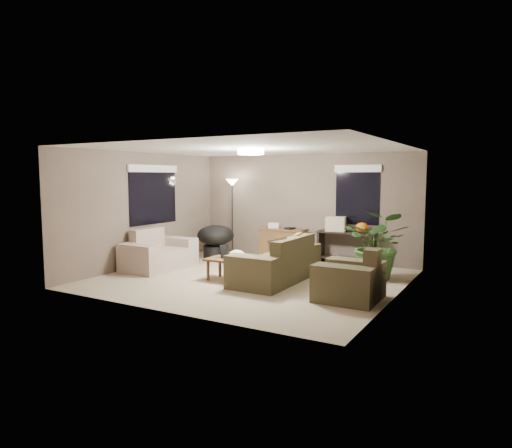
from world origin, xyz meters
The scene contains 20 objects.
room_shell centered at (0.00, 0.00, 1.25)m, with size 5.50×5.50×5.50m.
main_sofa centered at (0.53, 0.14, 0.29)m, with size 0.95×2.20×0.85m.
throw_pillows centered at (0.78, 0.14, 0.65)m, with size 0.33×1.39×0.47m.
loveseat centered at (-2.25, -0.12, 0.30)m, with size 0.90×1.60×0.85m.
armchair centered at (2.15, -0.51, 0.30)m, with size 0.95×1.00×0.85m.
coffee_table centered at (-0.22, -0.33, 0.36)m, with size 1.00×0.55×0.42m.
laptop centered at (-0.38, -0.23, 0.48)m, with size 0.38×0.31×0.24m.
plastic_bag centered at (-0.02, -0.48, 0.53)m, with size 0.30×0.27×0.21m, color white.
desk centered at (-0.36, 2.11, 0.38)m, with size 1.10×0.50×0.75m.
desk_papers centered at (-0.51, 2.10, 0.80)m, with size 0.71×0.31×0.12m.
console_table centered at (1.14, 2.25, 0.44)m, with size 1.30×0.40×0.75m.
pumpkin centered at (1.49, 2.25, 0.86)m, with size 0.28×0.28×0.23m, color orange.
cardboard_box centered at (0.89, 2.25, 0.91)m, with size 0.43×0.32×0.32m, color beige.
papasan_chair centered at (-1.92, 1.56, 0.47)m, with size 1.17×1.17×0.80m.
floor_lamp centered at (-1.79, 2.12, 1.60)m, with size 0.32×0.32×1.91m.
ceiling_fixture centered at (0.00, 0.00, 2.44)m, with size 0.50×0.50×0.10m, color white.
houseplant centered at (2.15, 1.20, 0.52)m, with size 1.20×1.34×1.04m, color #2D5923.
cat_scratching_post centered at (2.30, -0.11, 0.21)m, with size 0.32×0.32×0.50m.
window_left centered at (-2.73, 0.30, 1.78)m, with size 0.05×1.56×1.33m.
window_back centered at (1.30, 2.48, 1.79)m, with size 1.06×0.05×1.33m.
Camera 1 is at (4.42, -7.48, 1.98)m, focal length 32.00 mm.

